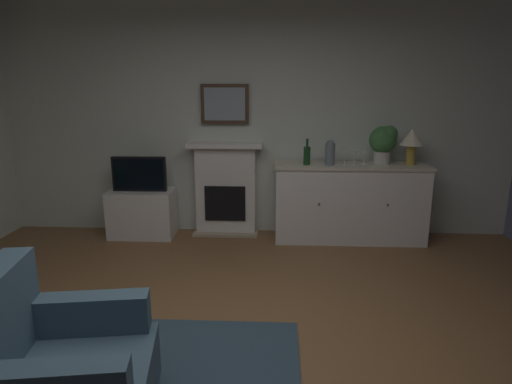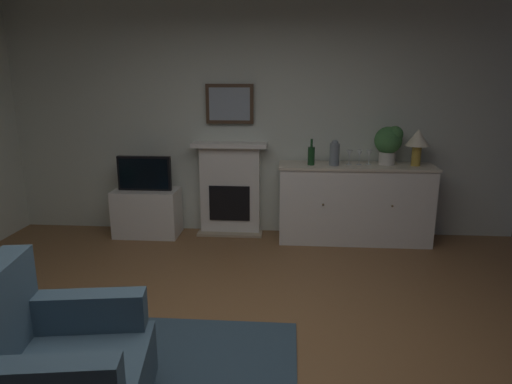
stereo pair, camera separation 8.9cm
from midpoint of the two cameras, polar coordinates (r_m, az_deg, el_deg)
name	(u,v)px [view 2 (the right image)]	position (r m, az deg, el deg)	size (l,w,h in m)	color
ground_plane	(229,373)	(3.16, -2.54, -22.05)	(6.02, 5.56, 0.10)	brown
wall_rear	(259,119)	(5.30, 0.88, 9.33)	(6.02, 0.06, 2.73)	silver
fireplace_unit	(230,189)	(5.34, -2.81, 0.44)	(0.87, 0.30, 1.10)	white
framed_picture	(230,104)	(5.24, -2.88, 11.12)	(0.55, 0.04, 0.45)	#473323
sideboard_cabinet	(354,203)	(5.21, 12.88, -1.41)	(1.71, 0.49, 0.89)	white
table_lamp	(418,140)	(5.21, 20.34, 6.18)	(0.26, 0.26, 0.40)	#B79338
wine_bottle	(311,155)	(5.00, 7.55, 4.64)	(0.08, 0.08, 0.29)	#193F1E
wine_glass_left	(349,154)	(5.08, 12.29, 4.76)	(0.07, 0.07, 0.16)	silver
wine_glass_center	(359,154)	(5.10, 13.52, 4.72)	(0.07, 0.07, 0.16)	silver
wine_glass_right	(369,154)	(5.14, 14.69, 4.73)	(0.07, 0.07, 0.16)	silver
vase_decorative	(335,153)	(5.01, 10.46, 4.92)	(0.11, 0.11, 0.28)	slate
tv_cabinet	(147,212)	(5.47, -13.20, -2.54)	(0.75, 0.42, 0.56)	white
tv_set	(144,173)	(5.33, -13.56, 2.32)	(0.62, 0.07, 0.40)	black
potted_plant_small	(389,142)	(5.18, 17.05, 6.15)	(0.30, 0.30, 0.43)	beige
armchair	(52,370)	(2.64, -23.59, -20.01)	(0.92, 0.88, 0.92)	#3F596B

